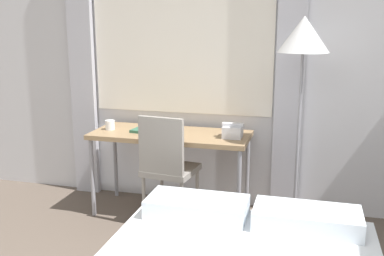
{
  "coord_description": "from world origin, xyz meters",
  "views": [
    {
      "loc": [
        0.61,
        -0.94,
        1.66
      ],
      "look_at": [
        -0.24,
        2.24,
        0.89
      ],
      "focal_mm": 42.0,
      "sensor_mm": 36.0,
      "label": 1
    }
  ],
  "objects_px": {
    "desk": "(171,139)",
    "book": "(148,131)",
    "desk_chair": "(167,164)",
    "telephone": "(233,131)",
    "standing_lamp": "(303,50)",
    "mug": "(110,125)"
  },
  "relations": [
    {
      "from": "desk_chair",
      "to": "telephone",
      "type": "xyz_separation_m",
      "value": [
        0.5,
        0.23,
        0.25
      ]
    },
    {
      "from": "desk_chair",
      "to": "standing_lamp",
      "type": "height_order",
      "value": "standing_lamp"
    },
    {
      "from": "standing_lamp",
      "to": "telephone",
      "type": "bearing_deg",
      "value": 172.13
    },
    {
      "from": "desk",
      "to": "book",
      "type": "height_order",
      "value": "book"
    },
    {
      "from": "desk_chair",
      "to": "book",
      "type": "distance_m",
      "value": 0.39
    },
    {
      "from": "desk",
      "to": "telephone",
      "type": "height_order",
      "value": "telephone"
    },
    {
      "from": "mug",
      "to": "standing_lamp",
      "type": "bearing_deg",
      "value": -2.5
    },
    {
      "from": "telephone",
      "to": "desk",
      "type": "bearing_deg",
      "value": 177.28
    },
    {
      "from": "book",
      "to": "desk",
      "type": "bearing_deg",
      "value": 10.22
    },
    {
      "from": "book",
      "to": "mug",
      "type": "distance_m",
      "value": 0.36
    },
    {
      "from": "desk",
      "to": "book",
      "type": "relative_size",
      "value": 4.56
    },
    {
      "from": "desk",
      "to": "standing_lamp",
      "type": "height_order",
      "value": "standing_lamp"
    },
    {
      "from": "desk_chair",
      "to": "telephone",
      "type": "distance_m",
      "value": 0.6
    },
    {
      "from": "desk",
      "to": "desk_chair",
      "type": "height_order",
      "value": "desk_chair"
    },
    {
      "from": "book",
      "to": "mug",
      "type": "xyz_separation_m",
      "value": [
        -0.36,
        0.01,
        0.03
      ]
    },
    {
      "from": "standing_lamp",
      "to": "telephone",
      "type": "distance_m",
      "value": 0.86
    },
    {
      "from": "standing_lamp",
      "to": "book",
      "type": "bearing_deg",
      "value": 177.1
    },
    {
      "from": "standing_lamp",
      "to": "telephone",
      "type": "relative_size",
      "value": 9.61
    },
    {
      "from": "standing_lamp",
      "to": "book",
      "type": "relative_size",
      "value": 5.73
    },
    {
      "from": "desk_chair",
      "to": "book",
      "type": "xyz_separation_m",
      "value": [
        -0.24,
        0.22,
        0.21
      ]
    },
    {
      "from": "desk",
      "to": "book",
      "type": "xyz_separation_m",
      "value": [
        -0.19,
        -0.03,
        0.07
      ]
    },
    {
      "from": "desk_chair",
      "to": "mug",
      "type": "relative_size",
      "value": 11.21
    }
  ]
}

